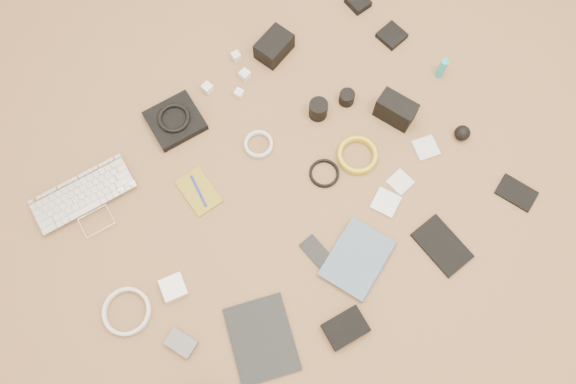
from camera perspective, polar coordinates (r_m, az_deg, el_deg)
laptop at (r=1.94m, az=-19.49°, el=-1.43°), size 0.36×0.27×0.03m
headphone_pouch at (r=1.98m, az=-11.39°, el=7.11°), size 0.19×0.18×0.03m
headphones at (r=1.96m, az=-11.52°, el=7.39°), size 0.15×0.15×0.01m
charger_a at (r=2.02m, az=-8.18°, el=10.42°), size 0.04×0.04×0.03m
charger_b at (r=2.03m, az=-4.40°, el=11.79°), size 0.04×0.04×0.03m
charger_c at (r=2.08m, az=-5.30°, el=13.58°), size 0.03×0.03×0.03m
charger_d at (r=2.00m, az=-4.99°, el=9.95°), size 0.04×0.04×0.03m
dslr_camera at (r=2.06m, az=-1.42°, el=14.56°), size 0.15×0.12×0.07m
lens_pouch at (r=2.21m, az=7.12°, el=18.60°), size 0.07×0.08×0.03m
notebook_olive at (r=1.88m, az=-9.04°, el=0.04°), size 0.10×0.15×0.01m
pen_blue at (r=1.87m, az=-9.07°, el=0.11°), size 0.03×0.12×0.01m
cable_white_a at (r=1.91m, az=-2.99°, el=4.80°), size 0.12×0.12×0.01m
lens_a at (r=1.94m, az=3.10°, el=8.38°), size 0.07×0.07×0.07m
lens_b at (r=1.98m, az=5.99°, el=9.51°), size 0.07×0.07×0.05m
card_reader at (r=2.15m, az=10.49°, el=15.36°), size 0.09×0.09×0.02m
power_brick at (r=1.80m, az=-11.54°, el=-9.51°), size 0.09×0.09×0.03m
cable_white_b at (r=1.83m, az=-16.02°, el=-11.60°), size 0.18×0.18×0.01m
cable_black at (r=1.88m, az=3.69°, el=1.86°), size 0.12×0.12×0.01m
cable_yellow at (r=1.91m, az=7.04°, el=3.66°), size 0.16×0.16×0.02m
flash at (r=1.95m, az=10.88°, el=8.17°), size 0.11×0.15×0.10m
lens_cleaner at (r=2.07m, az=15.37°, el=12.01°), size 0.03×0.03×0.09m
battery_charger at (r=1.78m, az=-10.81°, el=-14.83°), size 0.08×0.10×0.02m
tablet at (r=1.76m, az=-2.68°, el=-14.69°), size 0.26×0.29×0.01m
phone at (r=1.80m, az=2.93°, el=-6.14°), size 0.06×0.11×0.01m
filter_case_left at (r=1.87m, az=9.90°, el=-1.05°), size 0.11×0.11×0.01m
filter_case_mid at (r=1.90m, az=11.33°, el=0.99°), size 0.07×0.07×0.01m
filter_case_right at (r=1.97m, az=13.82°, el=4.37°), size 0.10×0.10×0.01m
air_blower at (r=2.00m, az=17.29°, el=5.74°), size 0.06×0.06×0.05m
drive_case at (r=1.76m, az=5.87°, el=-13.58°), size 0.14×0.11×0.03m
paperback at (r=1.80m, az=9.34°, el=-8.09°), size 0.26×0.23×0.02m
notebook_black_a at (r=1.87m, az=15.37°, el=-5.27°), size 0.11×0.18×0.01m
notebook_black_b at (r=2.00m, az=22.19°, el=-0.08°), size 0.12×0.14×0.01m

